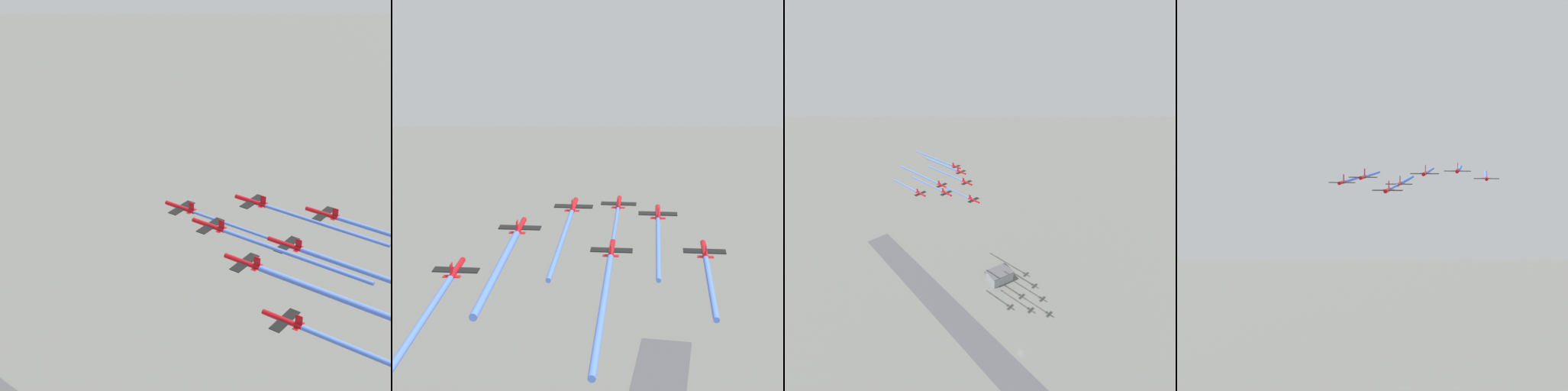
% 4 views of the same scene
% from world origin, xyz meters
% --- Properties ---
extents(ground_plane, '(3000.00, 3000.00, 0.00)m').
position_xyz_m(ground_plane, '(0.00, 0.00, 0.00)').
color(ground_plane, '#60605B').
extents(runway_strip, '(102.01, 404.41, 0.20)m').
position_xyz_m(runway_strip, '(27.02, -30.50, 0.10)').
color(runway_strip, '#47474C').
rests_on(runway_strip, ground_plane).
extents(hangar, '(25.89, 17.93, 12.16)m').
position_xyz_m(hangar, '(-32.84, -82.29, 6.10)').
color(hangar, gray).
rests_on(hangar, ground_plane).
extents(jet_0, '(9.22, 9.50, 3.19)m').
position_xyz_m(jet_0, '(27.13, -30.87, 142.04)').
color(jet_0, '#B20C14').
extents(jet_1, '(9.22, 9.50, 3.19)m').
position_xyz_m(jet_1, '(22.37, -49.38, 146.24)').
color(jet_1, '#B20C14').
extents(jet_2, '(9.22, 9.50, 3.19)m').
position_xyz_m(jet_2, '(40.99, -44.02, 144.99)').
color(jet_2, '#B20C14').
extents(jet_3, '(9.22, 9.50, 3.19)m').
position_xyz_m(jet_3, '(17.61, -67.89, 146.43)').
color(jet_3, '#B20C14').
extents(jet_4, '(9.22, 9.50, 3.19)m').
position_xyz_m(jet_4, '(36.24, -62.53, 141.97)').
color(jet_4, '#B20C14').
extents(jet_5, '(9.22, 9.50, 3.19)m').
position_xyz_m(jet_5, '(54.86, -57.17, 142.35)').
color(jet_5, '#B20C14').
extents(jet_6, '(9.22, 9.50, 3.19)m').
position_xyz_m(jet_6, '(12.85, -86.40, 143.19)').
color(jet_6, '#B20C14').
extents(smoke_trail_0, '(9.84, 31.69, 0.82)m').
position_xyz_m(smoke_trail_0, '(32.86, -50.80, 142.00)').
color(smoke_trail_0, '#4C72D8').
extents(smoke_trail_1, '(11.90, 38.38, 0.98)m').
position_xyz_m(smoke_trail_1, '(29.06, -72.63, 146.19)').
color(smoke_trail_1, '#4C72D8').
extents(smoke_trail_2, '(10.58, 33.96, 0.92)m').
position_xyz_m(smoke_trail_2, '(47.05, -65.07, 144.94)').
color(smoke_trail_2, '#4C72D8').
extents(smoke_trail_3, '(12.15, 38.06, 1.36)m').
position_xyz_m(smoke_trail_3, '(24.24, -90.93, 146.38)').
color(smoke_trail_3, '#4C72D8').
extents(smoke_trail_4, '(14.63, 47.01, 1.26)m').
position_xyz_m(smoke_trail_4, '(44.16, -90.06, 141.93)').
color(smoke_trail_4, '#4C72D8').
extents(smoke_trail_5, '(8.94, 27.67, 1.11)m').
position_xyz_m(smoke_trail_5, '(60.01, -75.05, 142.31)').
color(smoke_trail_5, '#4C72D8').
extents(smoke_trail_6, '(15.34, 49.77, 1.16)m').
position_xyz_m(smoke_trail_6, '(21.18, -115.32, 143.14)').
color(smoke_trail_6, '#4C72D8').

